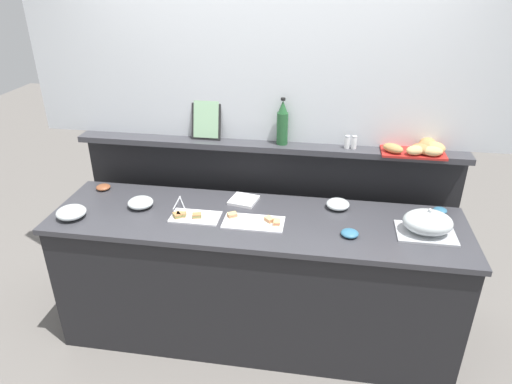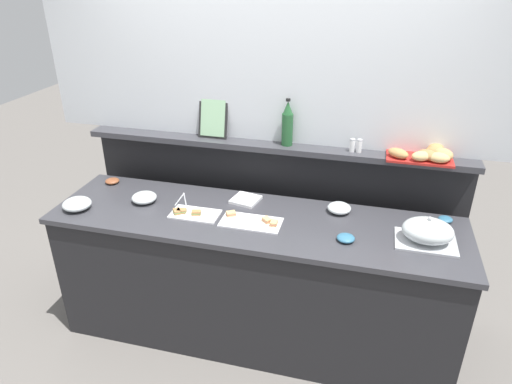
% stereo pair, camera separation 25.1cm
% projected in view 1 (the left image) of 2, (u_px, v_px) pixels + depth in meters
% --- Properties ---
extents(ground_plane, '(12.00, 12.00, 0.00)m').
position_uv_depth(ground_plane, '(267.00, 281.00, 3.83)').
color(ground_plane, slate).
extents(buffet_counter, '(2.60, 0.70, 0.94)m').
position_uv_depth(buffet_counter, '(256.00, 279.00, 3.09)').
color(buffet_counter, black).
rests_on(buffet_counter, ground_plane).
extents(back_ledge_unit, '(2.66, 0.22, 1.27)m').
position_uv_depth(back_ledge_unit, '(267.00, 215.00, 3.47)').
color(back_ledge_unit, black).
rests_on(back_ledge_unit, ground_plane).
extents(upper_wall_panel, '(3.26, 0.08, 1.33)m').
position_uv_depth(upper_wall_panel, '(270.00, 39.00, 2.92)').
color(upper_wall_panel, silver).
rests_on(upper_wall_panel, back_ledge_unit).
extents(sandwich_platter_front, '(0.31, 0.17, 0.04)m').
position_uv_depth(sandwich_platter_front, '(193.00, 216.00, 2.89)').
color(sandwich_platter_front, white).
rests_on(sandwich_platter_front, buffet_counter).
extents(sandwich_platter_rear, '(0.37, 0.19, 0.04)m').
position_uv_depth(sandwich_platter_rear, '(255.00, 222.00, 2.83)').
color(sandwich_platter_rear, silver).
rests_on(sandwich_platter_rear, buffet_counter).
extents(serving_cloche, '(0.34, 0.24, 0.17)m').
position_uv_depth(serving_cloche, '(427.00, 223.00, 2.69)').
color(serving_cloche, '#B7BABF').
rests_on(serving_cloche, buffet_counter).
extents(glass_bowl_large, '(0.17, 0.17, 0.07)m').
position_uv_depth(glass_bowl_large, '(141.00, 203.00, 3.00)').
color(glass_bowl_large, silver).
rests_on(glass_bowl_large, buffet_counter).
extents(glass_bowl_medium, '(0.15, 0.15, 0.06)m').
position_uv_depth(glass_bowl_medium, '(338.00, 205.00, 2.99)').
color(glass_bowl_medium, silver).
rests_on(glass_bowl_medium, buffet_counter).
extents(glass_bowl_small, '(0.18, 0.18, 0.07)m').
position_uv_depth(glass_bowl_small, '(71.00, 213.00, 2.88)').
color(glass_bowl_small, silver).
rests_on(glass_bowl_small, buffet_counter).
extents(condiment_bowl_dark, '(0.10, 0.10, 0.04)m').
position_uv_depth(condiment_bowl_dark, '(350.00, 233.00, 2.69)').
color(condiment_bowl_dark, teal).
rests_on(condiment_bowl_dark, buffet_counter).
extents(condiment_bowl_red, '(0.10, 0.10, 0.03)m').
position_uv_depth(condiment_bowl_red, '(103.00, 187.00, 3.24)').
color(condiment_bowl_red, brown).
rests_on(condiment_bowl_red, buffet_counter).
extents(condiment_bowl_cream, '(0.09, 0.09, 0.03)m').
position_uv_depth(condiment_bowl_cream, '(440.00, 210.00, 2.95)').
color(condiment_bowl_cream, teal).
rests_on(condiment_bowl_cream, buffet_counter).
extents(serving_tongs, '(0.09, 0.19, 0.01)m').
position_uv_depth(serving_tongs, '(179.00, 203.00, 3.06)').
color(serving_tongs, '#B7BABF').
rests_on(serving_tongs, buffet_counter).
extents(napkin_stack, '(0.20, 0.20, 0.02)m').
position_uv_depth(napkin_stack, '(244.00, 200.00, 3.08)').
color(napkin_stack, white).
rests_on(napkin_stack, buffet_counter).
extents(wine_bottle_green, '(0.08, 0.08, 0.32)m').
position_uv_depth(wine_bottle_green, '(282.00, 124.00, 3.06)').
color(wine_bottle_green, '#23562D').
rests_on(wine_bottle_green, back_ledge_unit).
extents(salt_shaker, '(0.03, 0.03, 0.09)m').
position_uv_depth(salt_shaker, '(347.00, 142.00, 3.03)').
color(salt_shaker, white).
rests_on(salt_shaker, back_ledge_unit).
extents(pepper_shaker, '(0.03, 0.03, 0.09)m').
position_uv_depth(pepper_shaker, '(354.00, 142.00, 3.03)').
color(pepper_shaker, white).
rests_on(pepper_shaker, back_ledge_unit).
extents(bread_basket, '(0.43, 0.28, 0.08)m').
position_uv_depth(bread_basket, '(421.00, 148.00, 2.95)').
color(bread_basket, '#B2231E').
rests_on(bread_basket, back_ledge_unit).
extents(framed_picture, '(0.20, 0.08, 0.28)m').
position_uv_depth(framed_picture, '(206.00, 119.00, 3.16)').
color(framed_picture, black).
rests_on(framed_picture, back_ledge_unit).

